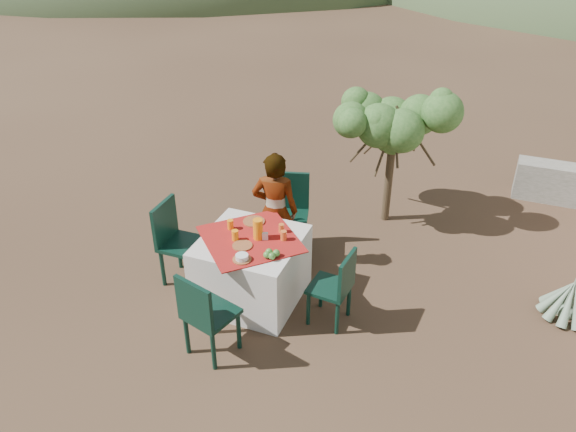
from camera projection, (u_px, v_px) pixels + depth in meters
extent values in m
plane|color=#3A251A|center=(281.00, 291.00, 6.31)|extent=(160.00, 160.00, 0.00)
cube|color=white|center=(252.00, 268.00, 6.05)|extent=(1.02, 1.02, 0.75)
cube|color=#A6181A|center=(250.00, 239.00, 5.86)|extent=(1.30, 1.30, 0.01)
cylinder|color=black|center=(272.00, 242.00, 6.73)|extent=(0.05, 0.05, 0.49)
cylinder|color=black|center=(302.00, 244.00, 6.70)|extent=(0.05, 0.05, 0.49)
cylinder|color=black|center=(275.00, 226.00, 7.05)|extent=(0.05, 0.05, 0.49)
cylinder|color=black|center=(305.00, 228.00, 7.01)|extent=(0.05, 0.05, 0.49)
cube|color=black|center=(289.00, 218.00, 6.74)|extent=(0.56, 0.56, 0.04)
cube|color=black|center=(290.00, 190.00, 6.79)|extent=(0.45, 0.17, 0.48)
cylinder|color=black|center=(239.00, 330.00, 5.44)|extent=(0.05, 0.05, 0.46)
cylinder|color=black|center=(212.00, 315.00, 5.62)|extent=(0.05, 0.05, 0.46)
cylinder|color=black|center=(213.00, 350.00, 5.20)|extent=(0.05, 0.05, 0.46)
cylinder|color=black|center=(187.00, 334.00, 5.38)|extent=(0.05, 0.05, 0.46)
cube|color=black|center=(211.00, 313.00, 5.29)|extent=(0.53, 0.53, 0.04)
cube|color=black|center=(194.00, 304.00, 5.03)|extent=(0.43, 0.16, 0.45)
cylinder|color=black|center=(191.00, 274.00, 6.18)|extent=(0.05, 0.05, 0.48)
cylinder|color=black|center=(207.00, 257.00, 6.48)|extent=(0.05, 0.05, 0.48)
cylinder|color=black|center=(163.00, 267.00, 6.29)|extent=(0.05, 0.05, 0.48)
cylinder|color=black|center=(179.00, 250.00, 6.59)|extent=(0.05, 0.05, 0.48)
cube|color=black|center=(183.00, 244.00, 6.26)|extent=(0.46, 0.46, 0.04)
cube|color=black|center=(164.00, 221.00, 6.19)|extent=(0.05, 0.45, 0.47)
cylinder|color=black|center=(321.00, 290.00, 5.99)|extent=(0.04, 0.04, 0.42)
cylinder|color=black|center=(308.00, 308.00, 5.74)|extent=(0.04, 0.04, 0.42)
cylinder|color=black|center=(349.00, 299.00, 5.86)|extent=(0.04, 0.04, 0.42)
cylinder|color=black|center=(337.00, 317.00, 5.62)|extent=(0.04, 0.04, 0.42)
cube|color=black|center=(330.00, 287.00, 5.70)|extent=(0.43, 0.43, 0.04)
cube|color=black|center=(347.00, 274.00, 5.51)|extent=(0.07, 0.40, 0.41)
imported|color=#8C6651|center=(275.00, 211.00, 6.41)|extent=(0.59, 0.45, 1.45)
cylinder|color=#493924|center=(389.00, 178.00, 7.36)|extent=(0.11, 0.11, 1.23)
sphere|color=#2A551F|center=(393.00, 135.00, 7.04)|extent=(0.53, 0.53, 0.53)
sphere|color=#2A551F|center=(433.00, 130.00, 6.82)|extent=(0.49, 0.49, 0.49)
sphere|color=#2A551F|center=(362.00, 121.00, 7.21)|extent=(0.46, 0.46, 0.46)
sphere|color=#2A551F|center=(409.00, 110.00, 7.31)|extent=(0.47, 0.47, 0.47)
sphere|color=#2A551F|center=(389.00, 145.00, 6.66)|extent=(0.42, 0.42, 0.42)
sphere|color=gray|center=(566.00, 312.00, 5.95)|extent=(0.20, 0.20, 0.20)
cone|color=gray|center=(572.00, 293.00, 5.82)|extent=(0.11, 0.11, 0.57)
cone|color=gray|center=(573.00, 291.00, 5.95)|extent=(0.16, 0.35, 0.49)
cone|color=gray|center=(565.00, 290.00, 5.97)|extent=(0.21, 0.33, 0.50)
cone|color=gray|center=(559.00, 292.00, 5.94)|extent=(0.33, 0.24, 0.50)
cone|color=gray|center=(557.00, 296.00, 5.88)|extent=(0.35, 0.14, 0.48)
cone|color=gray|center=(561.00, 301.00, 5.82)|extent=(0.30, 0.28, 0.50)
cone|color=gray|center=(568.00, 304.00, 5.76)|extent=(0.16, 0.35, 0.49)
cylinder|color=brown|center=(254.00, 221.00, 6.14)|extent=(0.24, 0.24, 0.01)
cylinder|color=brown|center=(242.00, 246.00, 5.73)|extent=(0.21, 0.21, 0.01)
cylinder|color=orange|center=(230.00, 224.00, 5.99)|extent=(0.07, 0.07, 0.11)
cylinder|color=orange|center=(235.00, 235.00, 5.80)|extent=(0.07, 0.07, 0.12)
cylinder|color=orange|center=(258.00, 229.00, 5.80)|extent=(0.10, 0.10, 0.23)
cylinder|color=brown|center=(242.00, 259.00, 5.52)|extent=(0.19, 0.19, 0.01)
cylinder|color=silver|center=(242.00, 257.00, 5.51)|extent=(0.13, 0.13, 0.05)
cylinder|color=orange|center=(284.00, 235.00, 5.81)|extent=(0.07, 0.07, 0.10)
cylinder|color=orange|center=(281.00, 228.00, 5.94)|extent=(0.06, 0.06, 0.10)
cube|color=silver|center=(265.00, 236.00, 5.82)|extent=(0.07, 0.06, 0.08)
sphere|color=#44832F|center=(269.00, 252.00, 5.58)|extent=(0.07, 0.07, 0.07)
sphere|color=#44832F|center=(276.00, 253.00, 5.56)|extent=(0.07, 0.07, 0.07)
sphere|color=#44832F|center=(272.00, 256.00, 5.52)|extent=(0.07, 0.07, 0.07)
sphere|color=#44832F|center=(267.00, 255.00, 5.53)|extent=(0.07, 0.07, 0.07)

